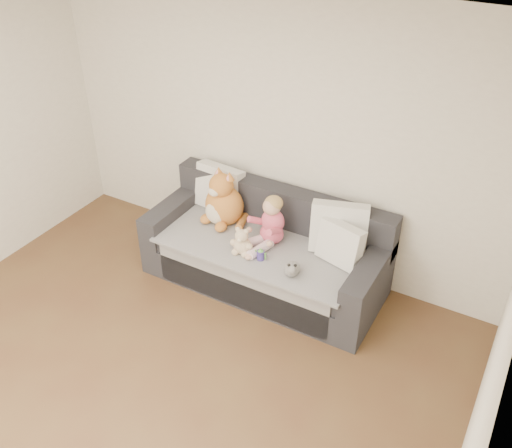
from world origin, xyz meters
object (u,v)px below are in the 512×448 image
at_px(sofa, 266,253).
at_px(sippy_cup, 261,254).
at_px(plush_cat, 223,202).
at_px(toddler, 269,224).
at_px(teddy_bear, 242,243).

xyz_separation_m(sofa, sippy_cup, (0.10, -0.29, 0.23)).
bearing_deg(plush_cat, toddler, 3.70).
bearing_deg(sippy_cup, teddy_bear, 179.96).
xyz_separation_m(plush_cat, sippy_cup, (0.60, -0.35, -0.15)).
distance_m(plush_cat, teddy_bear, 0.55).
height_order(plush_cat, sippy_cup, plush_cat).
xyz_separation_m(toddler, sippy_cup, (0.06, -0.26, -0.13)).
bearing_deg(sofa, teddy_bear, -105.99).
relative_size(toddler, teddy_bear, 1.81).
bearing_deg(sippy_cup, plush_cat, 149.60).
xyz_separation_m(toddler, plush_cat, (-0.54, 0.09, 0.01)).
bearing_deg(toddler, sofa, 164.31).
height_order(toddler, teddy_bear, toddler).
bearing_deg(sofa, toddler, -36.20).
bearing_deg(toddler, plush_cat, -169.13).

